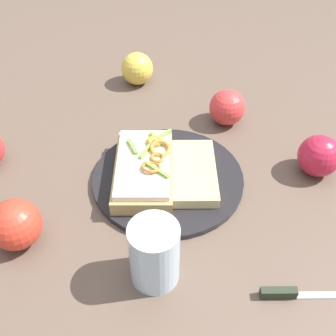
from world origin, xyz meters
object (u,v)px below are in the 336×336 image
object	(u,v)px
apple_0	(16,225)
apple_2	(137,69)
apple_3	(227,107)
apple_4	(319,156)
bread_slice_side	(192,172)
sandwich	(144,168)
drinking_glass	(154,254)
knife	(287,293)
plate	(168,178)

from	to	relation	value
apple_0	apple_2	bearing A→B (deg)	-121.98
apple_3	apple_4	xyz separation A→B (m)	(-0.11, 0.18, 0.00)
bread_slice_side	apple_3	size ratio (longest dim) A/B	2.08
apple_4	apple_3	bearing A→B (deg)	-58.54
sandwich	apple_3	distance (m)	0.24
apple_4	drinking_glass	size ratio (longest dim) A/B	0.73
apple_0	sandwich	bearing A→B (deg)	-157.64
sandwich	bread_slice_side	world-z (taller)	sandwich
bread_slice_side	apple_0	bearing A→B (deg)	115.43
apple_4	drinking_glass	world-z (taller)	drinking_glass
sandwich	knife	size ratio (longest dim) A/B	1.75
plate	knife	size ratio (longest dim) A/B	2.33
apple_2	drinking_glass	distance (m)	0.54
plate	drinking_glass	distance (m)	0.20
plate	apple_4	size ratio (longest dim) A/B	3.56
apple_2	apple_4	distance (m)	0.47
apple_3	drinking_glass	bearing A→B (deg)	55.91
plate	apple_4	world-z (taller)	apple_4
bread_slice_side	drinking_glass	world-z (taller)	drinking_glass
plate	bread_slice_side	distance (m)	0.05
apple_2	drinking_glass	xyz separation A→B (m)	(0.07, 0.53, 0.02)
apple_4	knife	world-z (taller)	apple_4
plate	apple_2	bearing A→B (deg)	-90.87
bread_slice_side	knife	distance (m)	0.26
bread_slice_side	apple_0	distance (m)	0.31
sandwich	bread_slice_side	bearing A→B (deg)	-90.75
plate	apple_4	distance (m)	0.28
bread_slice_side	apple_4	world-z (taller)	apple_4
apple_3	drinking_glass	world-z (taller)	drinking_glass
bread_slice_side	knife	world-z (taller)	bread_slice_side
bread_slice_side	knife	bearing A→B (deg)	-152.21
bread_slice_side	apple_4	size ratio (longest dim) A/B	2.03
sandwich	apple_2	world-z (taller)	apple_2
apple_2	knife	xyz separation A→B (m)	(-0.11, 0.61, -0.03)
plate	apple_3	xyz separation A→B (m)	(-0.16, -0.14, 0.03)
sandwich	apple_4	bearing A→B (deg)	-85.80
sandwich	apple_2	size ratio (longest dim) A/B	2.71
plate	apple_2	distance (m)	0.35
apple_3	knife	xyz separation A→B (m)	(0.05, 0.41, -0.03)
plate	drinking_glass	size ratio (longest dim) A/B	2.59
plate	apple_0	xyz separation A→B (m)	(0.26, 0.08, 0.03)
plate	bread_slice_side	xyz separation A→B (m)	(-0.04, 0.01, 0.02)
apple_0	knife	distance (m)	0.42
apple_4	plate	bearing A→B (deg)	-8.07
bread_slice_side	knife	xyz separation A→B (m)	(-0.07, 0.26, -0.01)
sandwich	bread_slice_side	size ratio (longest dim) A/B	1.31
apple_4	drinking_glass	bearing A→B (deg)	23.83
drinking_glass	knife	distance (m)	0.20
sandwich	drinking_glass	bearing A→B (deg)	-173.20
apple_2	apple_3	xyz separation A→B (m)	(-0.16, 0.20, -0.00)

